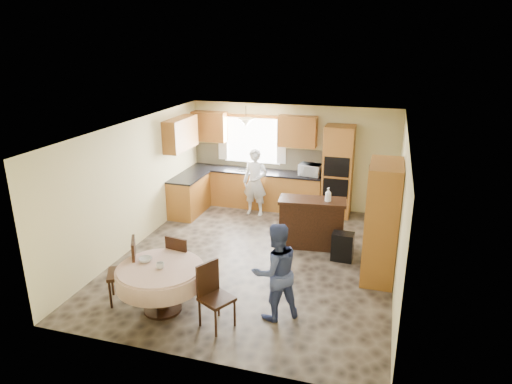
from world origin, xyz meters
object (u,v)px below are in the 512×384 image
at_px(chair_right, 213,292).
at_px(person_dining, 276,272).
at_px(chair_left, 127,267).
at_px(person_sink, 255,182).
at_px(cupboard, 382,221).
at_px(dining_table, 160,276).
at_px(sideboard, 312,224).
at_px(oven_tower, 338,172).
at_px(chair_back, 181,259).

bearing_deg(chair_right, person_dining, -32.90).
distance_m(chair_left, person_sink, 4.24).
relative_size(cupboard, dining_table, 1.56).
bearing_deg(chair_left, sideboard, 110.14).
distance_m(dining_table, chair_right, 0.89).
relative_size(sideboard, person_sink, 0.82).
relative_size(oven_tower, sideboard, 1.63).
distance_m(chair_right, person_dining, 0.95).
distance_m(oven_tower, person_sink, 1.92).
relative_size(cupboard, person_dining, 1.37).
height_order(dining_table, chair_right, chair_right).
bearing_deg(chair_left, cupboard, 88.40).
bearing_deg(dining_table, chair_back, 89.60).
bearing_deg(dining_table, chair_left, 168.81).
xyz_separation_m(cupboard, dining_table, (-3.12, -2.06, -0.44)).
relative_size(sideboard, chair_left, 1.26).
distance_m(cupboard, dining_table, 3.76).
xyz_separation_m(oven_tower, chair_right, (-1.16, -4.88, -0.53)).
xyz_separation_m(dining_table, chair_back, (0.00, 0.69, -0.05)).
bearing_deg(person_sink, person_dining, -65.84).
bearing_deg(dining_table, sideboard, 58.48).
height_order(oven_tower, chair_right, oven_tower).
bearing_deg(cupboard, chair_left, -152.79).
xyz_separation_m(sideboard, chair_left, (-2.43, -2.79, 0.11)).
bearing_deg(sideboard, chair_right, -112.78).
height_order(sideboard, cupboard, cupboard).
bearing_deg(person_dining, dining_table, -25.66).
relative_size(chair_left, chair_right, 1.07).
xyz_separation_m(sideboard, dining_table, (-1.79, -2.91, 0.12)).
relative_size(oven_tower, chair_back, 2.21).
distance_m(chair_left, chair_back, 0.86).
relative_size(cupboard, chair_right, 2.13).
bearing_deg(dining_table, person_dining, 11.29).
bearing_deg(oven_tower, person_sink, -164.61).
relative_size(oven_tower, person_dining, 1.41).
height_order(oven_tower, dining_table, oven_tower).
bearing_deg(chair_back, cupboard, -147.28).
bearing_deg(dining_table, chair_right, -6.71).
bearing_deg(chair_back, person_sink, -84.32).
height_order(sideboard, chair_back, chair_back).
xyz_separation_m(chair_left, person_dining, (2.34, 0.21, 0.18)).
xyz_separation_m(sideboard, chair_back, (-1.78, -2.22, 0.06)).
relative_size(dining_table, chair_right, 1.37).
bearing_deg(person_dining, chair_left, -31.77).
bearing_deg(person_dining, person_sink, -106.29).
height_order(sideboard, chair_left, chair_left).
xyz_separation_m(oven_tower, chair_left, (-2.69, -4.65, -0.49)).
bearing_deg(cupboard, dining_table, -146.56).
xyz_separation_m(oven_tower, chair_back, (-2.04, -4.09, -0.53)).
distance_m(dining_table, person_dining, 1.74).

